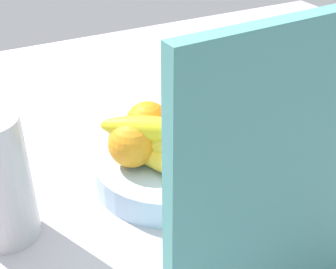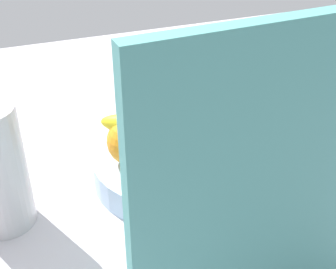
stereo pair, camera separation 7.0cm
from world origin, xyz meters
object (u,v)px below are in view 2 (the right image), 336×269
(orange_back_left, at_px, (190,152))
(orange_center, at_px, (131,141))
(orange_front_left, at_px, (196,129))
(cutting_board, at_px, (258,193))
(orange_front_right, at_px, (151,123))
(fruit_bowl, at_px, (168,167))
(banana_bunch, at_px, (154,141))

(orange_back_left, bearing_deg, orange_center, -39.70)
(orange_front_left, bearing_deg, orange_back_left, 57.71)
(cutting_board, bearing_deg, orange_front_right, -92.01)
(cutting_board, bearing_deg, fruit_bowl, -94.59)
(fruit_bowl, relative_size, cutting_board, 0.69)
(orange_front_left, height_order, cutting_board, cutting_board)
(orange_front_right, xyz_separation_m, orange_back_left, (-0.03, 0.10, 0.00))
(fruit_bowl, height_order, orange_center, orange_center)
(banana_bunch, bearing_deg, fruit_bowl, -156.30)
(fruit_bowl, distance_m, cutting_board, 0.32)
(orange_front_left, relative_size, cutting_board, 0.21)
(fruit_bowl, relative_size, orange_front_left, 3.24)
(orange_back_left, bearing_deg, orange_front_right, -75.40)
(fruit_bowl, bearing_deg, orange_back_left, 103.91)
(orange_center, bearing_deg, fruit_bowl, 174.67)
(orange_front_right, height_order, orange_back_left, same)
(banana_bunch, bearing_deg, orange_front_left, -170.06)
(orange_back_left, relative_size, cutting_board, 0.21)
(orange_center, distance_m, orange_back_left, 0.10)
(orange_center, distance_m, banana_bunch, 0.04)
(orange_front_left, distance_m, orange_center, 0.11)
(fruit_bowl, xyz_separation_m, banana_bunch, (0.03, 0.01, 0.07))
(orange_front_left, xyz_separation_m, orange_center, (0.11, -0.00, 0.00))
(orange_front_left, distance_m, banana_bunch, 0.08)
(orange_front_left, xyz_separation_m, orange_front_right, (0.06, -0.05, 0.00))
(orange_center, bearing_deg, orange_front_left, 177.73)
(orange_front_left, relative_size, orange_front_right, 1.00)
(banana_bunch, bearing_deg, orange_front_right, -104.35)
(cutting_board, bearing_deg, orange_back_left, -98.62)
(fruit_bowl, distance_m, orange_back_left, 0.08)
(orange_front_left, bearing_deg, cutting_board, 78.13)
(orange_front_right, distance_m, banana_bunch, 0.06)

